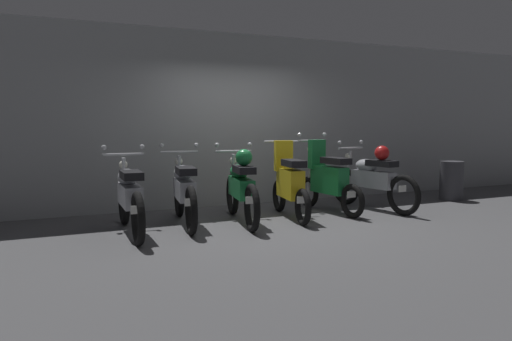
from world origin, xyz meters
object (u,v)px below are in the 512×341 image
motorbike_slot_1 (184,191)px  trash_bin (451,181)px  motorbike_slot_5 (373,178)px  motorbike_slot_0 (130,197)px  motorbike_slot_2 (241,187)px  motorbike_slot_3 (289,184)px  motorbike_slot_4 (328,180)px

motorbike_slot_1 → trash_bin: (5.24, 0.13, -0.12)m
motorbike_slot_1 → motorbike_slot_5: size_ratio=1.00×
motorbike_slot_5 → trash_bin: (2.02, 0.23, -0.16)m
motorbike_slot_0 → trash_bin: motorbike_slot_0 is taller
motorbike_slot_0 → motorbike_slot_5: size_ratio=1.01×
motorbike_slot_2 → trash_bin: motorbike_slot_2 is taller
motorbike_slot_5 → trash_bin: motorbike_slot_5 is taller
motorbike_slot_3 → trash_bin: bearing=4.4°
motorbike_slot_4 → motorbike_slot_3: bearing=-168.2°
motorbike_slot_2 → motorbike_slot_5: bearing=1.7°
motorbike_slot_3 → motorbike_slot_2: bearing=-178.2°
motorbike_slot_3 → motorbike_slot_0: bearing=-177.3°
motorbike_slot_0 → motorbike_slot_3: size_ratio=1.17×
motorbike_slot_3 → motorbike_slot_4: 0.81m
motorbike_slot_4 → trash_bin: size_ratio=2.28×
motorbike_slot_5 → motorbike_slot_1: bearing=178.2°
motorbike_slot_0 → motorbike_slot_2: size_ratio=1.01×
trash_bin → motorbike_slot_0: bearing=-176.3°
motorbike_slot_3 → motorbike_slot_4: (0.80, 0.17, 0.00)m
motorbike_slot_4 → motorbike_slot_0: bearing=-175.1°
motorbike_slot_4 → trash_bin: motorbike_slot_4 is taller
trash_bin → motorbike_slot_5: bearing=-173.4°
motorbike_slot_1 → motorbike_slot_3: 1.62m
motorbike_slot_3 → motorbike_slot_1: bearing=174.7°
motorbike_slot_1 → trash_bin: motorbike_slot_1 is taller
motorbike_slot_0 → motorbike_slot_2: same height
motorbike_slot_0 → trash_bin: bearing=3.7°
motorbike_slot_1 → motorbike_slot_5: same height
motorbike_slot_1 → motorbike_slot_4: size_ratio=1.15×
motorbike_slot_4 → motorbike_slot_5: size_ratio=0.87×
motorbike_slot_0 → trash_bin: 6.07m
motorbike_slot_1 → motorbike_slot_2: size_ratio=1.00×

